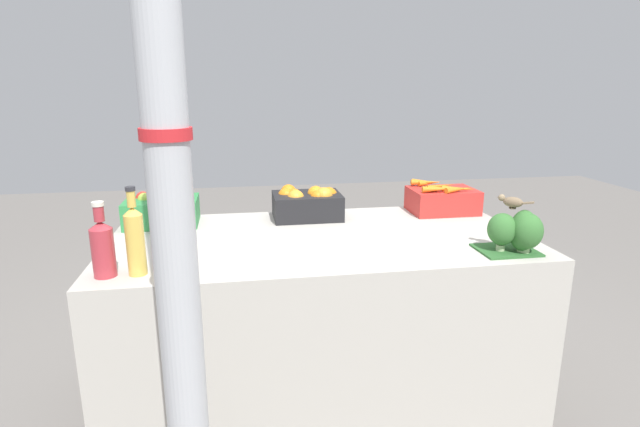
# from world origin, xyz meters

# --- Properties ---
(ground_plane) EXTENTS (10.00, 10.00, 0.00)m
(ground_plane) POSITION_xyz_m (0.00, 0.00, 0.00)
(ground_plane) COLOR slate
(market_table) EXTENTS (1.75, 0.90, 0.79)m
(market_table) POSITION_xyz_m (0.00, 0.00, 0.39)
(market_table) COLOR #B7B2A8
(market_table) RESTS_ON ground_plane
(support_pole) EXTENTS (0.13, 0.13, 2.36)m
(support_pole) POSITION_xyz_m (-0.50, -0.75, 1.18)
(support_pole) COLOR #B7BABF
(support_pole) RESTS_ON ground_plane
(apple_crate) EXTENTS (0.32, 0.23, 0.15)m
(apple_crate) POSITION_xyz_m (-0.68, 0.32, 0.86)
(apple_crate) COLOR #2D8442
(apple_crate) RESTS_ON market_table
(orange_crate) EXTENTS (0.32, 0.23, 0.16)m
(orange_crate) POSITION_xyz_m (-0.01, 0.31, 0.86)
(orange_crate) COLOR black
(orange_crate) RESTS_ON market_table
(carrot_crate) EXTENTS (0.32, 0.24, 0.15)m
(carrot_crate) POSITION_xyz_m (0.67, 0.30, 0.85)
(carrot_crate) COLOR red
(carrot_crate) RESTS_ON market_table
(broccoli_pile) EXTENTS (0.22, 0.19, 0.17)m
(broccoli_pile) POSITION_xyz_m (0.70, -0.34, 0.87)
(broccoli_pile) COLOR #2D602D
(broccoli_pile) RESTS_ON market_table
(juice_bottle_ruby) EXTENTS (0.08, 0.08, 0.26)m
(juice_bottle_ruby) POSITION_xyz_m (-0.79, -0.33, 0.89)
(juice_bottle_ruby) COLOR #B2333D
(juice_bottle_ruby) RESTS_ON market_table
(juice_bottle_golden) EXTENTS (0.06, 0.06, 0.30)m
(juice_bottle_golden) POSITION_xyz_m (-0.68, -0.33, 0.91)
(juice_bottle_golden) COLOR gold
(juice_bottle_golden) RESTS_ON market_table
(sparrow_bird) EXTENTS (0.11, 0.10, 0.05)m
(sparrow_bird) POSITION_xyz_m (0.68, -0.32, 0.99)
(sparrow_bird) COLOR #4C3D2D
(sparrow_bird) RESTS_ON broccoli_pile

